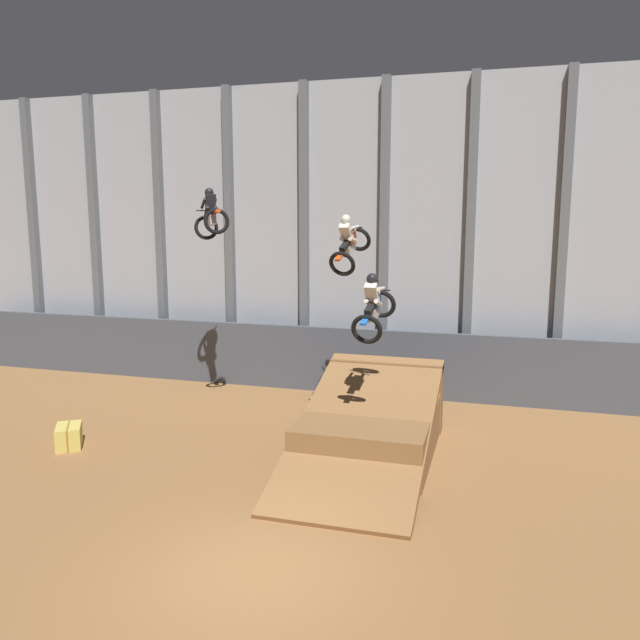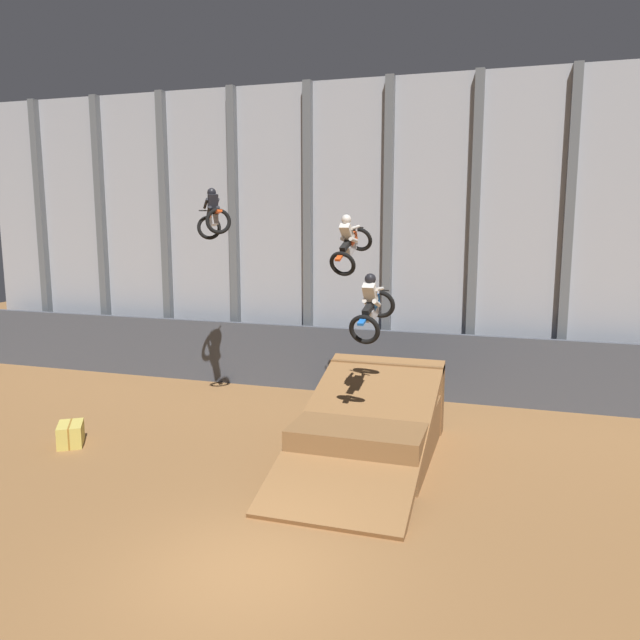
{
  "view_description": "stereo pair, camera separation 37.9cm",
  "coord_description": "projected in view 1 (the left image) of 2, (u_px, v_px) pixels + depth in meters",
  "views": [
    {
      "loc": [
        3.69,
        -8.83,
        5.81
      ],
      "look_at": [
        -0.75,
        6.59,
        3.18
      ],
      "focal_mm": 35.0,
      "sensor_mm": 36.0,
      "label": 1
    },
    {
      "loc": [
        4.05,
        -8.73,
        5.81
      ],
      "look_at": [
        -0.75,
        6.59,
        3.18
      ],
      "focal_mm": 35.0,
      "sensor_mm": 36.0,
      "label": 2
    }
  ],
  "objects": [
    {
      "name": "arena_back_wall",
      "position": [
        385.0,
        238.0,
        20.68
      ],
      "size": [
        32.0,
        0.4,
        10.27
      ],
      "color": "#A3A8B2",
      "rests_on": "ground_plane"
    },
    {
      "name": "dirt_ramp",
      "position": [
        372.0,
        425.0,
        15.63
      ],
      "size": [
        3.11,
        6.38,
        2.08
      ],
      "color": "brown",
      "rests_on": "ground_plane"
    },
    {
      "name": "hay_bale_trackside",
      "position": [
        69.0,
        436.0,
        15.97
      ],
      "size": [
        0.99,
        1.08,
        0.57
      ],
      "rotation": [
        0.0,
        0.0,
        2.15
      ],
      "color": "#CCB751",
      "rests_on": "ground_plane"
    },
    {
      "name": "lower_barrier",
      "position": [
        378.0,
        363.0,
        20.52
      ],
      "size": [
        31.36,
        0.2,
        2.19
      ],
      "color": "#474C56",
      "rests_on": "ground_plane"
    },
    {
      "name": "rider_bike_left_air",
      "position": [
        211.0,
        217.0,
        18.11
      ],
      "size": [
        1.56,
        1.71,
        1.54
      ],
      "rotation": [
        -0.14,
        0.0,
        0.67
      ],
      "color": "black"
    },
    {
      "name": "ground_plane",
      "position": [
        254.0,
        573.0,
        10.33
      ],
      "size": [
        60.0,
        60.0,
        0.0
      ],
      "primitive_type": "plane",
      "color": "olive"
    },
    {
      "name": "rider_bike_center_air",
      "position": [
        349.0,
        244.0,
        16.83
      ],
      "size": [
        0.93,
        1.89,
        1.68
      ],
      "rotation": [
        0.44,
        0.0,
        -0.12
      ],
      "color": "black"
    },
    {
      "name": "rider_bike_right_air",
      "position": [
        374.0,
        308.0,
        14.55
      ],
      "size": [
        0.83,
        1.87,
        1.64
      ],
      "rotation": [
        0.29,
        0.0,
        -0.06
      ],
      "color": "black"
    }
  ]
}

